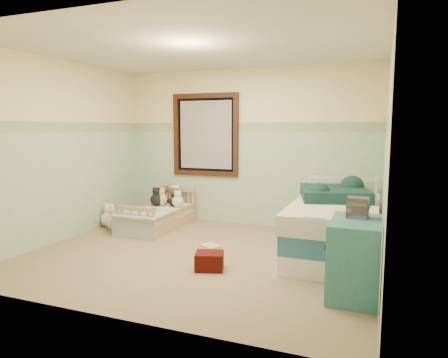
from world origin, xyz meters
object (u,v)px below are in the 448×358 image
at_px(twin_bed_frame, 334,247).
at_px(red_pillow, 209,261).
at_px(dresser, 355,258).
at_px(floor_book, 211,246).
at_px(plush_floor_cream, 109,219).
at_px(toddler_bed_frame, 158,222).
at_px(plush_floor_tan, 115,222).

distance_m(twin_bed_frame, red_pillow, 1.60).
relative_size(dresser, floor_book, 2.77).
bearing_deg(plush_floor_cream, toddler_bed_frame, 19.38).
distance_m(dresser, floor_book, 2.14).
distance_m(toddler_bed_frame, dresser, 3.50).
distance_m(plush_floor_cream, twin_bed_frame, 3.51).
relative_size(toddler_bed_frame, red_pillow, 4.39).
xyz_separation_m(twin_bed_frame, red_pillow, (-1.24, -1.02, -0.01)).
bearing_deg(floor_book, twin_bed_frame, 37.17).
height_order(toddler_bed_frame, plush_floor_cream, plush_floor_cream).
relative_size(twin_bed_frame, dresser, 2.65).
xyz_separation_m(toddler_bed_frame, plush_floor_cream, (-0.74, -0.26, 0.04)).
distance_m(toddler_bed_frame, twin_bed_frame, 2.80).
xyz_separation_m(plush_floor_cream, red_pillow, (2.26, -1.22, -0.03)).
xyz_separation_m(plush_floor_tan, red_pillow, (2.03, -1.06, -0.04)).
relative_size(toddler_bed_frame, plush_floor_tan, 5.07).
bearing_deg(plush_floor_tan, twin_bed_frame, -0.71).
relative_size(dresser, red_pillow, 2.36).
relative_size(plush_floor_cream, dresser, 0.35).
height_order(plush_floor_tan, red_pillow, plush_floor_tan).
xyz_separation_m(plush_floor_tan, twin_bed_frame, (3.27, -0.04, -0.02)).
bearing_deg(dresser, red_pillow, 173.85).
relative_size(plush_floor_cream, plush_floor_tan, 0.96).
height_order(red_pillow, floor_book, red_pillow).
bearing_deg(toddler_bed_frame, twin_bed_frame, -9.59).
height_order(twin_bed_frame, dresser, dresser).
xyz_separation_m(toddler_bed_frame, dresser, (3.07, -1.65, 0.28)).
distance_m(plush_floor_tan, floor_book, 1.73).
bearing_deg(twin_bed_frame, floor_book, -172.12).
relative_size(plush_floor_tan, floor_book, 1.02).
distance_m(plush_floor_cream, floor_book, 1.98).
height_order(toddler_bed_frame, dresser, dresser).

